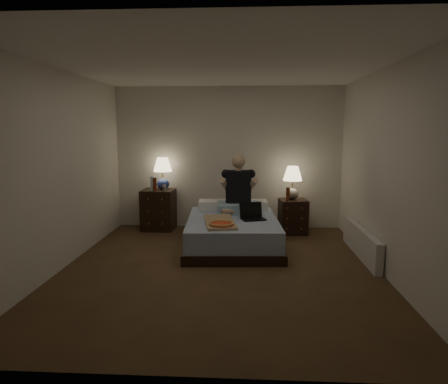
# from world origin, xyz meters

# --- Properties ---
(floor) EXTENTS (4.00, 4.50, 0.00)m
(floor) POSITION_xyz_m (0.00, 0.00, 0.00)
(floor) COLOR brown
(floor) RESTS_ON ground
(ceiling) EXTENTS (4.00, 4.50, 0.00)m
(ceiling) POSITION_xyz_m (0.00, 0.00, 2.50)
(ceiling) COLOR white
(ceiling) RESTS_ON ground
(wall_back) EXTENTS (4.00, 0.00, 2.50)m
(wall_back) POSITION_xyz_m (0.00, 2.25, 1.25)
(wall_back) COLOR silver
(wall_back) RESTS_ON ground
(wall_front) EXTENTS (4.00, 0.00, 2.50)m
(wall_front) POSITION_xyz_m (0.00, -2.25, 1.25)
(wall_front) COLOR silver
(wall_front) RESTS_ON ground
(wall_left) EXTENTS (0.00, 4.50, 2.50)m
(wall_left) POSITION_xyz_m (-2.00, 0.00, 1.25)
(wall_left) COLOR silver
(wall_left) RESTS_ON ground
(wall_right) EXTENTS (0.00, 4.50, 2.50)m
(wall_right) POSITION_xyz_m (2.00, 0.00, 1.25)
(wall_right) COLOR silver
(wall_right) RESTS_ON ground
(bed) EXTENTS (1.42, 1.84, 0.44)m
(bed) POSITION_xyz_m (0.12, 0.98, 0.22)
(bed) COLOR #5676AC
(bed) RESTS_ON floor
(nightstand_left) EXTENTS (0.57, 0.51, 0.71)m
(nightstand_left) POSITION_xyz_m (-1.22, 1.98, 0.35)
(nightstand_left) COLOR black
(nightstand_left) RESTS_ON floor
(nightstand_right) EXTENTS (0.49, 0.45, 0.58)m
(nightstand_right) POSITION_xyz_m (1.12, 1.83, 0.29)
(nightstand_right) COLOR black
(nightstand_right) RESTS_ON floor
(lamp_left) EXTENTS (0.35, 0.35, 0.56)m
(lamp_left) POSITION_xyz_m (-1.14, 2.02, 0.99)
(lamp_left) COLOR #283E93
(lamp_left) RESTS_ON nightstand_left
(lamp_right) EXTENTS (0.38, 0.38, 0.56)m
(lamp_right) POSITION_xyz_m (1.10, 1.89, 0.86)
(lamp_right) COLOR gray
(lamp_right) RESTS_ON nightstand_right
(water_bottle) EXTENTS (0.07, 0.07, 0.25)m
(water_bottle) POSITION_xyz_m (-1.29, 1.87, 0.83)
(water_bottle) COLOR silver
(water_bottle) RESTS_ON nightstand_left
(soda_can) EXTENTS (0.07, 0.07, 0.10)m
(soda_can) POSITION_xyz_m (-1.08, 1.87, 0.76)
(soda_can) COLOR #A4A49F
(soda_can) RESTS_ON nightstand_left
(beer_bottle_left) EXTENTS (0.06, 0.06, 0.23)m
(beer_bottle_left) POSITION_xyz_m (-1.24, 1.83, 0.82)
(beer_bottle_left) COLOR #5E230D
(beer_bottle_left) RESTS_ON nightstand_left
(beer_bottle_right) EXTENTS (0.06, 0.06, 0.23)m
(beer_bottle_right) POSITION_xyz_m (1.01, 1.69, 0.70)
(beer_bottle_right) COLOR #5A220C
(beer_bottle_right) RESTS_ON nightstand_right
(person) EXTENTS (0.68, 0.55, 0.93)m
(person) POSITION_xyz_m (0.20, 1.38, 0.91)
(person) COLOR black
(person) RESTS_ON bed
(laptop) EXTENTS (0.41, 0.37, 0.24)m
(laptop) POSITION_xyz_m (0.43, 0.90, 0.56)
(laptop) COLOR black
(laptop) RESTS_ON bed
(pizza_box) EXTENTS (0.53, 0.82, 0.08)m
(pizza_box) POSITION_xyz_m (-0.01, 0.41, 0.48)
(pizza_box) COLOR tan
(pizza_box) RESTS_ON bed
(radiator) EXTENTS (0.10, 1.60, 0.40)m
(radiator) POSITION_xyz_m (1.93, 0.63, 0.20)
(radiator) COLOR silver
(radiator) RESTS_ON floor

